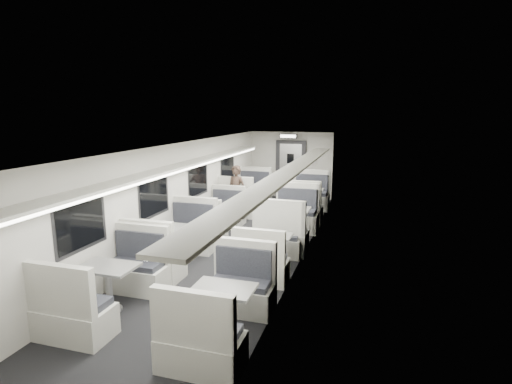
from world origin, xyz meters
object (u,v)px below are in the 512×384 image
Objects in this scene: booth_left_a at (246,197)px; vestibule_door at (291,170)px; passenger at (236,193)px; booth_left_c at (174,244)px; booth_right_d at (224,311)px; exit_sign at (288,136)px; booth_left_d at (109,288)px; booth_right_b at (289,224)px; booth_left_b at (217,218)px; booth_right_a at (306,202)px; booth_right_c at (271,250)px.

vestibule_door is (1.00, 2.21, 0.62)m from booth_left_a.
booth_left_c is at bearing -74.98° from passenger.
exit_sign is (-1.00, 8.89, 1.90)m from booth_right_d.
booth_left_a is 1.11× the size of vestibule_door.
booth_right_b is at bearing 64.82° from booth_left_d.
booth_left_d reaches higher than booth_left_b.
exit_sign reaches higher than vestibule_door.
exit_sign is (0.91, 2.94, 1.48)m from passenger.
passenger is (-1.91, -0.99, 0.37)m from booth_right_a.
booth_right_a is 2.18m from passenger.
booth_right_a is at bearing 48.53° from booth_left_b.
booth_right_a is 1.18× the size of booth_right_c.
booth_left_b is at bearing -90.00° from booth_left_a.
vestibule_door is at bearing 78.00° from booth_left_b.
booth_right_c is at bearing 51.11° from booth_left_d.
exit_sign reaches higher than booth_right_d.
booth_right_d is at bearing -66.85° from booth_left_b.
exit_sign is (-1.00, 4.47, 1.86)m from booth_right_b.
exit_sign reaches higher than booth_right_a.
booth_right_d is at bearing -49.21° from booth_left_c.
booth_left_a is 1.11× the size of booth_right_d.
booth_left_b is 0.89× the size of booth_left_c.
booth_right_a is 1.00× the size of booth_right_b.
passenger is (0.09, 3.64, 0.40)m from booth_left_c.
booth_left_c is at bearing -98.65° from exit_sign.
booth_left_c is (0.00, -4.86, -0.02)m from booth_left_a.
passenger reaches higher than booth_left_d.
booth_left_d is at bearing -90.00° from booth_left_a.
booth_right_a is at bearing -67.73° from vestibule_door.
exit_sign is (1.00, 4.22, 1.92)m from booth_left_b.
booth_right_a is 4.29m from booth_right_c.
booth_right_d is (2.00, -4.68, 0.02)m from booth_left_b.
booth_left_d is 4.70m from booth_right_b.
booth_left_a is at bearing 173.33° from booth_right_a.
booth_left_d reaches higher than booth_right_d.
vestibule_door reaches higher than booth_left_b.
booth_right_c is at bearing -90.00° from booth_right_a.
vestibule_door is (-1.00, 2.44, 0.62)m from booth_right_a.
booth_left_a is 1.16× the size of booth_right_c.
passenger is at bearing -104.79° from vestibule_door.
booth_right_c is (2.00, 0.33, -0.04)m from booth_left_c.
passenger is at bearing 141.27° from booth_right_b.
booth_right_c is 1.26× the size of passenger.
booth_left_a is at bearing 90.00° from booth_left_d.
booth_left_a is 1.46× the size of passenger.
booth_left_a is at bearing 105.58° from booth_right_d.
booth_right_a is at bearing 90.00° from booth_right_d.
booth_right_d is at bearing -83.92° from vestibule_door.
vestibule_door reaches higher than booth_right_d.
booth_right_c is at bearing -80.90° from exit_sign.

